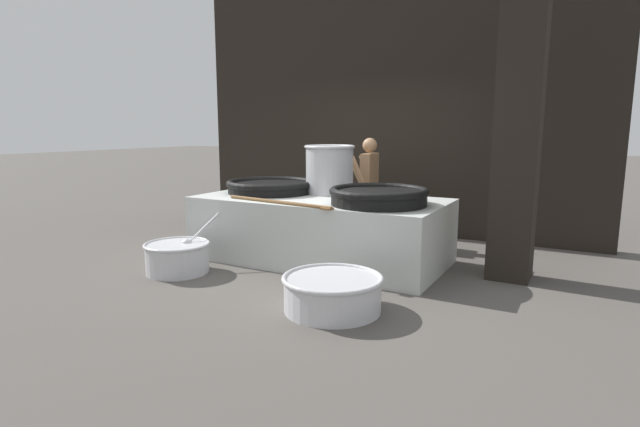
% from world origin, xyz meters
% --- Properties ---
extents(ground_plane, '(60.00, 60.00, 0.00)m').
position_xyz_m(ground_plane, '(0.00, 0.00, 0.00)').
color(ground_plane, '#56514C').
extents(back_wall, '(6.74, 0.24, 4.09)m').
position_xyz_m(back_wall, '(0.00, 2.21, 2.04)').
color(back_wall, black).
rests_on(back_wall, ground_plane).
extents(support_pillar, '(0.46, 0.46, 4.09)m').
position_xyz_m(support_pillar, '(2.25, 0.34, 2.04)').
color(support_pillar, black).
rests_on(support_pillar, ground_plane).
extents(hearth_platform, '(3.12, 1.52, 0.80)m').
position_xyz_m(hearth_platform, '(0.00, 0.00, 0.40)').
color(hearth_platform, silver).
rests_on(hearth_platform, ground_plane).
extents(giant_wok_near, '(1.21, 1.21, 0.17)m').
position_xyz_m(giant_wok_near, '(-0.84, 0.14, 0.89)').
color(giant_wok_near, black).
rests_on(giant_wok_near, hearth_platform).
extents(giant_wok_far, '(1.14, 1.14, 0.20)m').
position_xyz_m(giant_wok_far, '(0.86, -0.18, 0.91)').
color(giant_wok_far, black).
rests_on(giant_wok_far, hearth_platform).
extents(stock_pot, '(0.67, 0.67, 0.65)m').
position_xyz_m(stock_pot, '(-0.08, 0.42, 1.14)').
color(stock_pot, '#B7B7BC').
rests_on(stock_pot, hearth_platform).
extents(stirring_paddle, '(1.53, 0.28, 0.04)m').
position_xyz_m(stirring_paddle, '(-0.14, -0.67, 0.82)').
color(stirring_paddle, brown).
rests_on(stirring_paddle, hearth_platform).
extents(cook, '(0.38, 0.58, 1.53)m').
position_xyz_m(cook, '(0.13, 1.26, 0.83)').
color(cook, '#9E7551').
rests_on(cook, ground_plane).
extents(prep_bowl_vegetables, '(0.76, 0.96, 0.66)m').
position_xyz_m(prep_bowl_vegetables, '(-1.19, -1.31, 0.20)').
color(prep_bowl_vegetables, silver).
rests_on(prep_bowl_vegetables, ground_plane).
extents(prep_bowl_meat, '(0.94, 0.94, 0.33)m').
position_xyz_m(prep_bowl_meat, '(0.97, -1.54, 0.18)').
color(prep_bowl_meat, silver).
rests_on(prep_bowl_meat, ground_plane).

